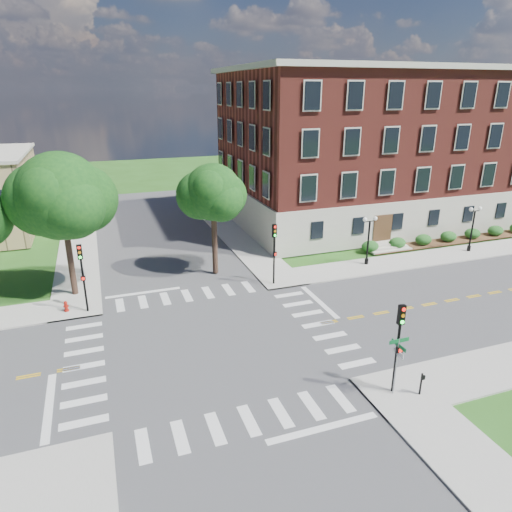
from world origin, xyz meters
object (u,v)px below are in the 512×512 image
object	(u,v)px
traffic_signal_ne	(274,246)
twin_lamp_west	(369,238)
twin_lamp_east	(473,226)
traffic_signal_se	(399,338)
fire_hydrant	(66,307)
traffic_signal_nw	(82,270)
street_sign_pole	(398,355)
push_button_post	(421,383)

from	to	relation	value
traffic_signal_ne	twin_lamp_west	size ratio (longest dim) A/B	1.13
twin_lamp_west	twin_lamp_east	bearing A→B (deg)	-1.21
traffic_signal_se	fire_hydrant	world-z (taller)	traffic_signal_se
traffic_signal_se	traffic_signal_nw	bearing A→B (deg)	134.92
traffic_signal_se	traffic_signal_nw	distance (m)	20.42
traffic_signal_ne	twin_lamp_west	xyz separation A→B (m)	(9.15, 1.25, -0.66)
street_sign_pole	twin_lamp_east	bearing A→B (deg)	38.94
twin_lamp_east	push_button_post	world-z (taller)	twin_lamp_east
push_button_post	fire_hydrant	xyz separation A→B (m)	(-16.92, 15.60, -0.33)
twin_lamp_east	fire_hydrant	distance (m)	35.33
fire_hydrant	traffic_signal_ne	bearing A→B (deg)	-1.16
traffic_signal_nw	push_button_post	xyz separation A→B (m)	(15.55, -15.13, -2.39)
twin_lamp_east	fire_hydrant	world-z (taller)	twin_lamp_east
traffic_signal_se	twin_lamp_west	size ratio (longest dim) A/B	1.13
fire_hydrant	traffic_signal_se	bearing A→B (deg)	-43.39
twin_lamp_east	traffic_signal_se	bearing A→B (deg)	-141.23
traffic_signal_ne	twin_lamp_east	distance (m)	20.16
traffic_signal_se	twin_lamp_west	xyz separation A→B (m)	(8.51, 15.87, -0.66)
traffic_signal_se	fire_hydrant	size ratio (longest dim) A/B	6.40
traffic_signal_ne	twin_lamp_west	distance (m)	9.26
traffic_signal_nw	street_sign_pole	xyz separation A→B (m)	(14.34, -14.61, -0.88)
twin_lamp_east	street_sign_pole	size ratio (longest dim) A/B	1.36
traffic_signal_se	street_sign_pole	xyz separation A→B (m)	(-0.07, -0.16, -0.88)
twin_lamp_east	traffic_signal_ne	bearing A→B (deg)	-177.10
traffic_signal_nw	push_button_post	distance (m)	21.83
fire_hydrant	twin_lamp_east	bearing A→B (deg)	1.16
twin_lamp_west	push_button_post	bearing A→B (deg)	-114.02
street_sign_pole	fire_hydrant	world-z (taller)	street_sign_pole
traffic_signal_ne	street_sign_pole	bearing A→B (deg)	-87.78
fire_hydrant	street_sign_pole	bearing A→B (deg)	-43.83
twin_lamp_west	push_button_post	size ratio (longest dim) A/B	3.53
traffic_signal_ne	twin_lamp_east	xyz separation A→B (m)	(20.12, 1.02, -0.66)
fire_hydrant	twin_lamp_west	bearing A→B (deg)	2.23
traffic_signal_se	push_button_post	distance (m)	2.73
traffic_signal_se	fire_hydrant	xyz separation A→B (m)	(-15.79, 14.93, -2.72)
traffic_signal_nw	fire_hydrant	xyz separation A→B (m)	(-1.37, 0.47, -2.72)
traffic_signal_nw	traffic_signal_se	bearing A→B (deg)	-45.08
street_sign_pole	push_button_post	world-z (taller)	street_sign_pole
push_button_post	traffic_signal_ne	bearing A→B (deg)	96.64
traffic_signal_nw	twin_lamp_west	xyz separation A→B (m)	(22.92, 1.41, -0.66)
push_button_post	twin_lamp_east	bearing A→B (deg)	41.66
traffic_signal_se	traffic_signal_ne	world-z (taller)	same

